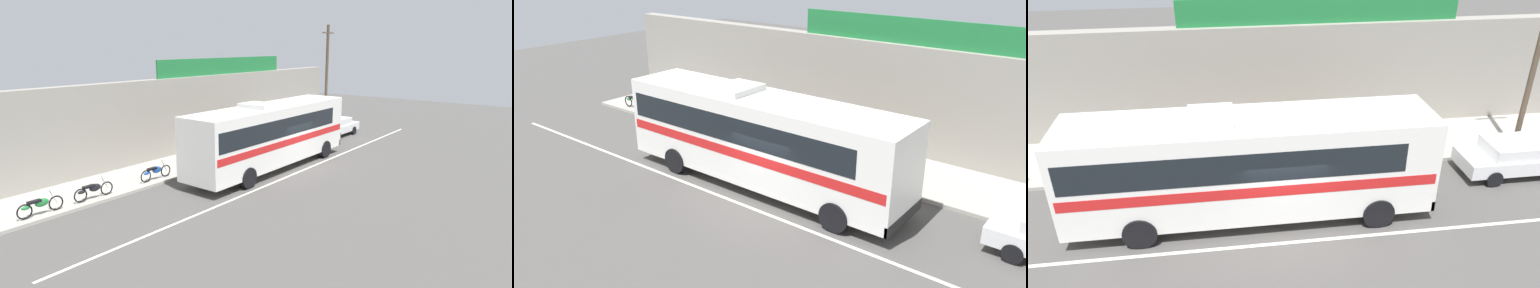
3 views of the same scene
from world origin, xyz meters
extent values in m
plane|color=#4F4C49|center=(0.00, 0.00, 0.00)|extent=(70.00, 70.00, 0.00)
cube|color=#A8A399|center=(0.00, 5.20, 0.07)|extent=(30.00, 3.60, 0.14)
cube|color=gray|center=(0.00, 7.35, 2.40)|extent=(30.00, 0.70, 4.80)
cube|color=#1E7538|center=(2.59, 7.35, 5.35)|extent=(11.96, 0.12, 1.10)
cube|color=silver|center=(0.00, -0.80, 0.00)|extent=(30.00, 0.14, 0.01)
cube|color=white|center=(-0.96, 0.84, 1.99)|extent=(11.68, 2.50, 3.10)
cube|color=black|center=(-1.43, 0.84, 2.54)|extent=(10.28, 2.52, 0.96)
cube|color=red|center=(-0.96, 0.84, 1.69)|extent=(11.45, 2.52, 0.36)
cube|color=black|center=(4.85, 0.84, 2.44)|extent=(0.04, 2.25, 1.40)
cube|color=black|center=(4.84, 0.84, 0.62)|extent=(0.12, 2.50, 0.36)
cube|color=silver|center=(-2.13, 0.84, 3.66)|extent=(1.40, 1.75, 0.24)
cylinder|color=black|center=(3.01, 2.00, 0.52)|extent=(1.04, 0.32, 1.04)
cylinder|color=black|center=(3.01, -0.32, 0.52)|extent=(1.04, 0.32, 1.04)
cylinder|color=black|center=(-4.47, 2.00, 0.52)|extent=(1.04, 0.32, 1.04)
cylinder|color=black|center=(-4.47, -0.32, 0.52)|extent=(1.04, 0.32, 1.04)
cylinder|color=black|center=(8.02, 1.36, 0.31)|extent=(0.62, 0.20, 0.62)
torus|color=black|center=(-5.94, 3.93, 0.45)|extent=(0.62, 0.06, 0.62)
torus|color=black|center=(-7.20, 3.93, 0.45)|extent=(0.62, 0.06, 0.62)
cylinder|color=silver|center=(-6.02, 3.93, 0.75)|extent=(0.34, 0.04, 0.65)
cylinder|color=silver|center=(-6.12, 3.93, 1.07)|extent=(0.03, 0.56, 0.03)
ellipsoid|color=#1E51B2|center=(-6.51, 3.93, 0.63)|extent=(0.56, 0.22, 0.34)
cube|color=black|center=(-6.80, 3.93, 0.75)|extent=(0.52, 0.20, 0.10)
ellipsoid|color=#1E51B2|center=(-7.14, 3.93, 0.59)|extent=(0.36, 0.14, 0.16)
torus|color=black|center=(-9.43, 3.87, 0.45)|extent=(0.62, 0.06, 0.62)
torus|color=black|center=(-10.70, 3.87, 0.45)|extent=(0.62, 0.06, 0.62)
cylinder|color=silver|center=(-9.51, 3.87, 0.75)|extent=(0.34, 0.04, 0.65)
cylinder|color=silver|center=(-9.61, 3.87, 1.07)|extent=(0.03, 0.56, 0.03)
ellipsoid|color=black|center=(-10.00, 3.87, 0.63)|extent=(0.56, 0.22, 0.34)
cube|color=black|center=(-10.29, 3.87, 0.75)|extent=(0.52, 0.20, 0.10)
ellipsoid|color=black|center=(-10.64, 3.87, 0.59)|extent=(0.36, 0.14, 0.16)
torus|color=black|center=(-11.79, 3.86, 0.45)|extent=(0.62, 0.06, 0.62)
torus|color=black|center=(-13.05, 3.86, 0.45)|extent=(0.62, 0.06, 0.62)
cylinder|color=silver|center=(-11.87, 3.86, 0.75)|extent=(0.34, 0.04, 0.65)
cylinder|color=silver|center=(-11.97, 3.86, 1.07)|extent=(0.03, 0.56, 0.03)
ellipsoid|color=#237F38|center=(-12.36, 3.86, 0.63)|extent=(0.56, 0.22, 0.34)
cube|color=black|center=(-12.65, 3.86, 0.75)|extent=(0.52, 0.20, 0.10)
ellipsoid|color=#237F38|center=(-12.99, 3.86, 0.59)|extent=(0.36, 0.14, 0.16)
cylinder|color=black|center=(1.87, 5.57, 0.56)|extent=(0.13, 0.13, 0.83)
cylinder|color=black|center=(1.87, 5.39, 0.56)|extent=(0.13, 0.13, 0.83)
cylinder|color=gold|center=(1.87, 5.48, 1.29)|extent=(0.30, 0.30, 0.63)
sphere|color=#A37556|center=(1.87, 5.48, 1.74)|extent=(0.23, 0.23, 0.23)
cylinder|color=gold|center=(1.87, 5.68, 1.32)|extent=(0.08, 0.08, 0.58)
cylinder|color=gold|center=(1.87, 5.28, 1.32)|extent=(0.08, 0.08, 0.58)
cylinder|color=navy|center=(0.37, 5.40, 0.54)|extent=(0.13, 0.13, 0.80)
cylinder|color=navy|center=(0.37, 5.22, 0.54)|extent=(0.13, 0.13, 0.80)
cylinder|color=gold|center=(0.37, 5.31, 1.24)|extent=(0.30, 0.30, 0.60)
sphere|color=tan|center=(0.37, 5.31, 1.67)|extent=(0.22, 0.22, 0.22)
cylinder|color=gold|center=(0.37, 5.51, 1.27)|extent=(0.08, 0.08, 0.55)
cylinder|color=gold|center=(0.37, 5.11, 1.27)|extent=(0.08, 0.08, 0.55)
camera|label=1|loc=(-19.98, -12.93, 6.77)|focal=30.49mm
camera|label=2|loc=(10.36, -13.00, 8.69)|focal=36.07mm
camera|label=3|loc=(-1.75, -12.40, 9.66)|focal=33.56mm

